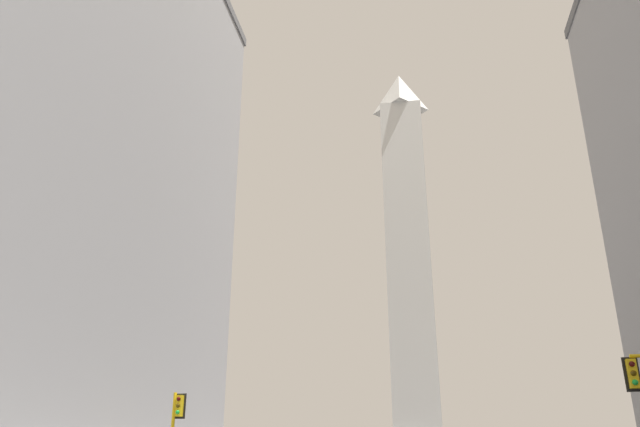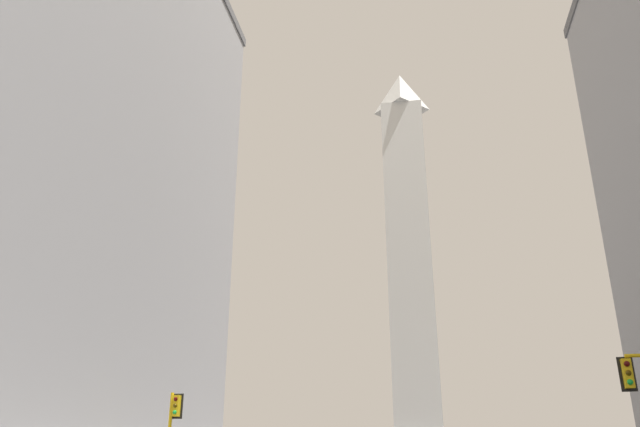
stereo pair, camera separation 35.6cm
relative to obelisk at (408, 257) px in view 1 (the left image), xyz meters
name	(u,v)px [view 1 (the left image)]	position (x,y,z in m)	size (l,w,h in m)	color
obelisk	(408,257)	(0.00, 0.00, 0.00)	(8.48, 8.48, 65.31)	silver
traffic_light_mid_left	(175,426)	(-12.25, -61.37, -28.18)	(0.78, 0.50, 5.13)	yellow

